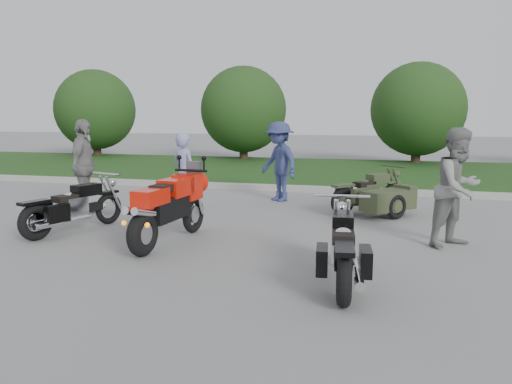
% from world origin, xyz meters
% --- Properties ---
extents(ground, '(80.00, 80.00, 0.00)m').
position_xyz_m(ground, '(0.00, 0.00, 0.00)').
color(ground, gray).
rests_on(ground, ground).
extents(curb, '(60.00, 0.30, 0.15)m').
position_xyz_m(curb, '(0.00, 6.00, 0.07)').
color(curb, '#A09E97').
rests_on(curb, ground).
extents(grass_strip, '(60.00, 8.00, 0.14)m').
position_xyz_m(grass_strip, '(0.00, 10.15, 0.07)').
color(grass_strip, '#244F1B').
rests_on(grass_strip, ground).
extents(tree_far_left, '(3.60, 3.60, 4.00)m').
position_xyz_m(tree_far_left, '(-10.00, 13.50, 2.19)').
color(tree_far_left, '#3F2B1C').
rests_on(tree_far_left, ground).
extents(tree_mid_left, '(3.60, 3.60, 4.00)m').
position_xyz_m(tree_mid_left, '(-3.00, 13.50, 2.19)').
color(tree_mid_left, '#3F2B1C').
rests_on(tree_mid_left, ground).
extents(tree_mid_right, '(3.60, 3.60, 4.00)m').
position_xyz_m(tree_mid_right, '(4.00, 13.50, 2.19)').
color(tree_mid_right, '#3F2B1C').
rests_on(tree_mid_right, ground).
extents(sportbike_red, '(0.53, 2.22, 1.05)m').
position_xyz_m(sportbike_red, '(-0.51, 0.20, 0.62)').
color(sportbike_red, black).
rests_on(sportbike_red, ground).
extents(cruiser_left, '(0.81, 2.02, 0.81)m').
position_xyz_m(cruiser_left, '(-2.48, 0.49, 0.41)').
color(cruiser_left, black).
rests_on(cruiser_left, ground).
extents(cruiser_right, '(0.48, 2.12, 0.82)m').
position_xyz_m(cruiser_right, '(2.32, -1.08, 0.42)').
color(cruiser_right, black).
rests_on(cruiser_right, ground).
extents(cruiser_sidecar, '(1.71, 1.85, 0.79)m').
position_xyz_m(cruiser_sidecar, '(2.69, 3.34, 0.37)').
color(cruiser_sidecar, black).
rests_on(cruiser_sidecar, ground).
extents(person_stripe, '(0.72, 0.62, 1.67)m').
position_xyz_m(person_stripe, '(-1.20, 2.55, 0.83)').
color(person_stripe, '#8C92BE').
rests_on(person_stripe, ground).
extents(person_grey, '(1.13, 1.13, 1.85)m').
position_xyz_m(person_grey, '(3.89, 1.20, 0.92)').
color(person_grey, gray).
rests_on(person_grey, ground).
extents(person_denim, '(1.36, 1.32, 1.87)m').
position_xyz_m(person_denim, '(0.38, 4.49, 0.93)').
color(person_denim, navy).
rests_on(person_denim, ground).
extents(person_back, '(0.75, 1.22, 1.94)m').
position_xyz_m(person_back, '(-3.30, 2.21, 0.97)').
color(person_back, gray).
rests_on(person_back, ground).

